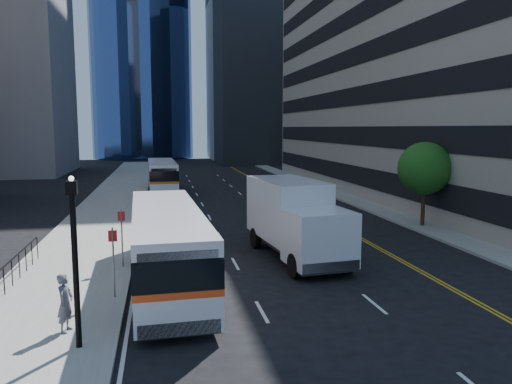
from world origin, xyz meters
TOP-DOWN VIEW (x-y plane):
  - ground at (0.00, 0.00)m, footprint 160.00×160.00m
  - sidewalk_west at (-10.50, 25.00)m, footprint 5.00×90.00m
  - sidewalk_east at (9.00, 25.00)m, footprint 2.00×90.00m
  - parking_garage at (25.00, 23.00)m, footprint 30.00×50.00m
  - street_tree at (9.00, 8.00)m, footprint 3.20×3.20m
  - lamp_post at (-9.00, -6.00)m, footprint 0.28×0.28m
  - bus_front at (-6.54, -0.48)m, footprint 3.05×11.72m
  - bus_rear at (-6.60, 28.62)m, footprint 2.82×11.41m
  - box_truck at (-0.60, 2.46)m, footprint 3.41×7.78m
  - pedestrian at (-9.53, -4.84)m, footprint 0.58×0.72m

SIDE VIEW (x-z plane):
  - ground at x=0.00m, z-range 0.00..0.00m
  - sidewalk_west at x=-10.50m, z-range 0.00..0.15m
  - sidewalk_east at x=9.00m, z-range 0.00..0.15m
  - pedestrian at x=-9.53m, z-range 0.15..1.89m
  - bus_rear at x=-6.60m, z-range 0.13..3.06m
  - bus_front at x=-6.54m, z-range 0.14..3.13m
  - box_truck at x=-0.60m, z-range 0.10..3.70m
  - lamp_post at x=-9.00m, z-range 0.44..5.00m
  - street_tree at x=9.00m, z-range 1.09..6.19m
  - parking_garage at x=25.00m, z-range 0.00..25.00m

